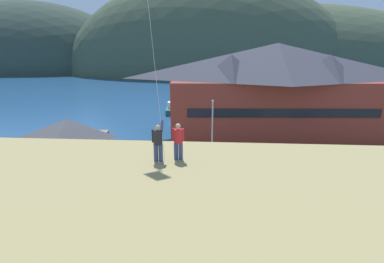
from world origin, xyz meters
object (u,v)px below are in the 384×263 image
parked_car_front_row_silver (157,200)px  person_kite_flyer (158,141)px  storage_shed_near_lot (70,143)px  parked_car_front_row_end (235,171)px  harbor_lodge (275,88)px  parked_car_back_row_right (368,169)px  person_companion (178,140)px  parked_car_corner_spot (282,169)px  parked_car_mid_row_center (60,194)px  wharf_dock (188,114)px  parking_light_pole (212,128)px  parked_car_back_row_left (176,166)px  moored_boat_wharfside (172,109)px  parked_car_mid_row_near (304,197)px  parked_car_front_row_red (240,204)px  moored_boat_outer_mooring (208,115)px

parked_car_front_row_silver → person_kite_flyer: size_ratio=2.28×
storage_shed_near_lot → parked_car_front_row_end: (16.59, -2.08, -1.67)m
harbor_lodge → parked_car_back_row_right: harbor_lodge is taller
parked_car_back_row_right → person_companion: person_companion is taller
parked_car_corner_spot → person_kite_flyer: (-9.11, -13.95, 7.11)m
parked_car_back_row_right → parked_car_front_row_silver: same height
person_companion → parked_car_mid_row_center: bearing=143.8°
parked_car_front_row_end → harbor_lodge: bearing=68.1°
wharf_dock → parking_light_pole: parking_light_pole is taller
storage_shed_near_lot → parked_car_back_row_left: bearing=-6.1°
parked_car_mid_row_center → parked_car_front_row_end: same height
moored_boat_wharfside → parked_car_mid_row_near: 36.32m
parked_car_front_row_end → moored_boat_wharfside: bearing=108.9°
storage_shed_near_lot → parked_car_front_row_end: size_ratio=1.76×
parked_car_back_row_right → storage_shed_near_lot: bearing=178.7°
storage_shed_near_lot → person_companion: 20.55m
parking_light_pole → person_companion: 18.00m
harbor_lodge → person_companion: harbor_lodge is taller
moored_boat_wharfside → parking_light_pole: (7.55, -24.08, 3.27)m
moored_boat_wharfside → parked_car_back_row_right: 35.10m
storage_shed_near_lot → parked_car_front_row_end: 16.81m
parked_car_front_row_red → parked_car_mid_row_near: (4.99, 1.30, 0.00)m
parked_car_front_row_silver → wharf_dock: bearing=90.4°
moored_boat_outer_mooring → parked_car_mid_row_center: 31.81m
moored_boat_wharfside → moored_boat_outer_mooring: same height
storage_shed_near_lot → parked_car_back_row_left: size_ratio=1.79×
parked_car_front_row_silver → storage_shed_near_lot: bearing=142.4°
storage_shed_near_lot → moored_boat_outer_mooring: (13.69, 22.23, -2.01)m
person_companion → person_kite_flyer: bearing=-163.7°
moored_boat_outer_mooring → person_kite_flyer: person_kite_flyer is taller
parked_car_mid_row_center → parked_car_front_row_red: 14.03m
moored_boat_wharfside → parking_light_pole: size_ratio=0.88×
parked_car_front_row_silver → parked_car_mid_row_near: size_ratio=0.98×
harbor_lodge → person_kite_flyer: harbor_lodge is taller
parked_car_mid_row_center → person_kite_flyer: bearing=-39.7°
parked_car_mid_row_center → parking_light_pole: size_ratio=0.63×
parked_car_corner_spot → person_companion: 17.47m
parked_car_mid_row_near → person_kite_flyer: person_kite_flyer is taller
parked_car_corner_spot → parked_car_front_row_red: same height
parked_car_mid_row_center → parked_car_front_row_red: same height
parked_car_front_row_end → parked_car_mid_row_near: bearing=-43.8°
parked_car_mid_row_near → moored_boat_wharfside: bearing=113.8°
parked_car_front_row_end → parked_car_front_row_red: same height
parked_car_front_row_red → moored_boat_outer_mooring: bearing=95.4°
parked_car_back_row_right → parked_car_front_row_end: (-12.56, -1.40, 0.00)m
harbor_lodge → parked_car_front_row_red: (-6.19, -21.22, -5.57)m
storage_shed_near_lot → wharf_dock: size_ratio=0.71×
harbor_lodge → storage_shed_near_lot: harbor_lodge is taller
parked_car_back_row_left → person_kite_flyer: bearing=-86.0°
parked_car_back_row_right → parked_car_corner_spot: 8.14m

